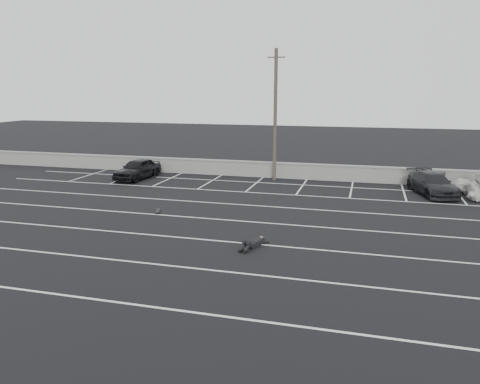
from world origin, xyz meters
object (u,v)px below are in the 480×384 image
(utility_pole, at_px, (275,115))
(person, at_px, (256,240))
(car_left, at_px, (137,169))
(skateboard, at_px, (158,211))
(trash_bin, at_px, (439,180))
(car_right, at_px, (432,184))

(utility_pole, distance_m, person, 14.01)
(car_left, distance_m, skateboard, 9.18)
(trash_bin, distance_m, skateboard, 17.08)
(utility_pole, height_order, person, utility_pole)
(car_left, relative_size, person, 1.75)
(utility_pole, bearing_deg, person, -81.69)
(skateboard, bearing_deg, trash_bin, 12.76)
(person, height_order, skateboard, person)
(person, xyz_separation_m, skateboard, (-5.80, 3.48, -0.15))
(car_right, xyz_separation_m, person, (-7.66, -11.32, -0.41))
(trash_bin, bearing_deg, car_right, -108.26)
(person, relative_size, skateboard, 3.31)
(car_right, relative_size, trash_bin, 4.18)
(car_right, xyz_separation_m, utility_pole, (-9.60, 1.94, 3.65))
(car_right, distance_m, person, 13.68)
(utility_pole, xyz_separation_m, trash_bin, (10.21, -0.10, -3.75))
(car_right, relative_size, person, 1.88)
(trash_bin, xyz_separation_m, person, (-8.27, -13.16, -0.31))
(car_left, height_order, trash_bin, car_left)
(utility_pole, xyz_separation_m, skateboard, (-3.86, -9.78, -4.21))
(trash_bin, bearing_deg, skateboard, -145.47)
(car_right, distance_m, skateboard, 15.59)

